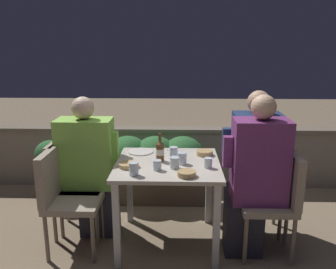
{
  "coord_description": "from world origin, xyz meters",
  "views": [
    {
      "loc": [
        0.08,
        -2.74,
        1.67
      ],
      "look_at": [
        0.0,
        0.06,
        0.94
      ],
      "focal_mm": 38.0,
      "sensor_mm": 36.0,
      "label": 1
    }
  ],
  "objects_px": {
    "person_navy_jumper": "(251,165)",
    "potted_plant": "(51,164)",
    "chair_left_near": "(62,191)",
    "chair_left_far": "(69,178)",
    "chair_right_near": "(278,193)",
    "person_purple_stripe": "(255,177)",
    "chair_right_far": "(273,180)",
    "person_green_blouse": "(90,168)",
    "beer_bottle": "(160,151)"
  },
  "relations": [
    {
      "from": "person_navy_jumper",
      "to": "potted_plant",
      "type": "bearing_deg",
      "value": 162.07
    },
    {
      "from": "chair_right_near",
      "to": "beer_bottle",
      "type": "relative_size",
      "value": 3.65
    },
    {
      "from": "person_green_blouse",
      "to": "person_purple_stripe",
      "type": "relative_size",
      "value": 0.95
    },
    {
      "from": "chair_right_near",
      "to": "person_navy_jumper",
      "type": "relative_size",
      "value": 0.66
    },
    {
      "from": "chair_left_far",
      "to": "person_purple_stripe",
      "type": "bearing_deg",
      "value": -9.94
    },
    {
      "from": "person_green_blouse",
      "to": "person_purple_stripe",
      "type": "bearing_deg",
      "value": -11.32
    },
    {
      "from": "person_navy_jumper",
      "to": "chair_left_near",
      "type": "bearing_deg",
      "value": -169.32
    },
    {
      "from": "chair_right_near",
      "to": "person_purple_stripe",
      "type": "relative_size",
      "value": 0.65
    },
    {
      "from": "chair_right_far",
      "to": "beer_bottle",
      "type": "xyz_separation_m",
      "value": [
        -0.97,
        -0.12,
        0.29
      ]
    },
    {
      "from": "chair_left_near",
      "to": "chair_right_far",
      "type": "distance_m",
      "value": 1.77
    },
    {
      "from": "chair_left_far",
      "to": "person_purple_stripe",
      "type": "relative_size",
      "value": 0.65
    },
    {
      "from": "person_green_blouse",
      "to": "person_navy_jumper",
      "type": "height_order",
      "value": "person_navy_jumper"
    },
    {
      "from": "person_purple_stripe",
      "to": "potted_plant",
      "type": "distance_m",
      "value": 2.17
    },
    {
      "from": "chair_left_far",
      "to": "person_purple_stripe",
      "type": "xyz_separation_m",
      "value": [
        1.56,
        -0.27,
        0.14
      ]
    },
    {
      "from": "chair_right_near",
      "to": "beer_bottle",
      "type": "distance_m",
      "value": 1.0
    },
    {
      "from": "person_green_blouse",
      "to": "chair_left_far",
      "type": "bearing_deg",
      "value": 180.0
    },
    {
      "from": "chair_left_near",
      "to": "chair_left_far",
      "type": "height_order",
      "value": "same"
    },
    {
      "from": "chair_left_near",
      "to": "person_green_blouse",
      "type": "relative_size",
      "value": 0.69
    },
    {
      "from": "chair_left_far",
      "to": "person_green_blouse",
      "type": "distance_m",
      "value": 0.22
    },
    {
      "from": "chair_left_near",
      "to": "person_navy_jumper",
      "type": "height_order",
      "value": "person_navy_jumper"
    },
    {
      "from": "person_navy_jumper",
      "to": "chair_right_far",
      "type": "bearing_deg",
      "value": 0.0
    },
    {
      "from": "potted_plant",
      "to": "chair_left_far",
      "type": "bearing_deg",
      "value": -58.59
    },
    {
      "from": "person_purple_stripe",
      "to": "beer_bottle",
      "type": "xyz_separation_m",
      "value": [
        -0.75,
        0.16,
        0.16
      ]
    },
    {
      "from": "chair_right_near",
      "to": "beer_bottle",
      "type": "bearing_deg",
      "value": 170.06
    },
    {
      "from": "chair_right_near",
      "to": "person_green_blouse",
      "type": "bearing_deg",
      "value": 170.05
    },
    {
      "from": "person_green_blouse",
      "to": "chair_left_near",
      "type": "bearing_deg",
      "value": -119.34
    },
    {
      "from": "chair_left_near",
      "to": "person_navy_jumper",
      "type": "relative_size",
      "value": 0.66
    },
    {
      "from": "chair_left_far",
      "to": "person_navy_jumper",
      "type": "distance_m",
      "value": 1.59
    },
    {
      "from": "chair_left_near",
      "to": "person_purple_stripe",
      "type": "xyz_separation_m",
      "value": [
        1.52,
        0.01,
        0.14
      ]
    },
    {
      "from": "chair_left_near",
      "to": "person_purple_stripe",
      "type": "distance_m",
      "value": 1.53
    },
    {
      "from": "person_purple_stripe",
      "to": "beer_bottle",
      "type": "distance_m",
      "value": 0.78
    },
    {
      "from": "chair_right_far",
      "to": "person_green_blouse",
      "type": "bearing_deg",
      "value": -179.71
    },
    {
      "from": "chair_left_near",
      "to": "beer_bottle",
      "type": "distance_m",
      "value": 0.85
    },
    {
      "from": "chair_right_near",
      "to": "potted_plant",
      "type": "bearing_deg",
      "value": 156.75
    },
    {
      "from": "person_navy_jumper",
      "to": "chair_right_near",
      "type": "bearing_deg",
      "value": -59.62
    },
    {
      "from": "chair_right_near",
      "to": "beer_bottle",
      "type": "height_order",
      "value": "beer_bottle"
    },
    {
      "from": "beer_bottle",
      "to": "chair_right_far",
      "type": "bearing_deg",
      "value": 6.84
    },
    {
      "from": "person_navy_jumper",
      "to": "beer_bottle",
      "type": "xyz_separation_m",
      "value": [
        -0.78,
        -0.12,
        0.16
      ]
    },
    {
      "from": "chair_left_near",
      "to": "chair_right_far",
      "type": "height_order",
      "value": "same"
    },
    {
      "from": "chair_right_near",
      "to": "person_purple_stripe",
      "type": "height_order",
      "value": "person_purple_stripe"
    },
    {
      "from": "beer_bottle",
      "to": "potted_plant",
      "type": "bearing_deg",
      "value": 147.86
    },
    {
      "from": "person_green_blouse",
      "to": "beer_bottle",
      "type": "relative_size",
      "value": 5.31
    },
    {
      "from": "chair_left_far",
      "to": "person_green_blouse",
      "type": "bearing_deg",
      "value": 0.0
    },
    {
      "from": "chair_left_far",
      "to": "beer_bottle",
      "type": "relative_size",
      "value": 3.65
    },
    {
      "from": "person_purple_stripe",
      "to": "person_navy_jumper",
      "type": "xyz_separation_m",
      "value": [
        0.03,
        0.28,
        -0.0
      ]
    },
    {
      "from": "chair_right_far",
      "to": "potted_plant",
      "type": "bearing_deg",
      "value": 163.57
    },
    {
      "from": "beer_bottle",
      "to": "potted_plant",
      "type": "xyz_separation_m",
      "value": [
        -1.2,
        0.76,
        -0.4
      ]
    },
    {
      "from": "beer_bottle",
      "to": "person_navy_jumper",
      "type": "bearing_deg",
      "value": 8.51
    },
    {
      "from": "chair_left_far",
      "to": "beer_bottle",
      "type": "distance_m",
      "value": 0.87
    },
    {
      "from": "chair_right_far",
      "to": "potted_plant",
      "type": "height_order",
      "value": "chair_right_far"
    }
  ]
}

